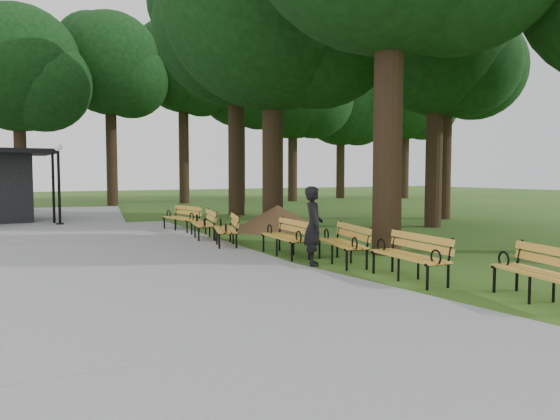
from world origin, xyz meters
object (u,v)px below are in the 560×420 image
bench_3 (285,237)px  lawn_tree_4 (236,24)px  bench_6 (181,218)px  bench_5 (202,224)px  bench_2 (342,244)px  bench_1 (409,257)px  lamp_post (58,166)px  bench_0 (542,275)px  bench_4 (225,230)px  lawn_tree_5 (447,49)px  dirt_mound (278,218)px  lawn_tree_1 (436,42)px  person (313,226)px

bench_3 → lawn_tree_4: size_ratio=0.15×
bench_6 → bench_5: bearing=-11.5°
bench_3 → bench_5: size_ratio=1.00×
bench_2 → bench_6: bearing=-159.4°
bench_1 → lamp_post: bearing=-157.2°
bench_0 → bench_4: 8.44m
lamp_post → bench_5: size_ratio=1.63×
lamp_post → lawn_tree_5: bearing=-17.1°
dirt_mound → lawn_tree_5: (8.40, 0.68, 6.70)m
bench_5 → lawn_tree_5: (11.52, 1.74, 6.69)m
bench_4 → lawn_tree_5: bearing=124.4°
bench_5 → lawn_tree_4: lawn_tree_4 is taller
bench_0 → bench_4: size_ratio=1.00×
dirt_mound → lawn_tree_1: (5.55, -1.64, 6.19)m
lamp_post → bench_1: (4.50, -14.02, -1.79)m
bench_6 → lawn_tree_1: size_ratio=0.20×
lawn_tree_5 → bench_4: bearing=-163.0°
lamp_post → bench_5: (3.31, -6.30, -1.79)m
person → bench_6: bearing=28.9°
person → bench_3: (0.09, 1.43, -0.41)m
lamp_post → lawn_tree_4: bearing=10.9°
bench_2 → lamp_post: bearing=-146.8°
bench_0 → lawn_tree_4: lawn_tree_4 is taller
lamp_post → lawn_tree_1: 14.49m
lawn_tree_1 → bench_3: bearing=-156.6°
bench_0 → lawn_tree_4: (2.74, 17.83, 8.26)m
bench_0 → bench_6: size_ratio=1.00×
bench_1 → bench_6: (-1.13, 9.96, 0.00)m
dirt_mound → bench_0: (-1.33, -11.08, 0.01)m
bench_6 → person: bearing=-6.6°
bench_2 → lawn_tree_5: size_ratio=0.19×
person → dirt_mound: size_ratio=0.62×
lamp_post → dirt_mound: lamp_post is taller
bench_1 → bench_3: (-0.59, 3.65, 0.00)m
bench_0 → lawn_tree_4: bearing=-176.0°
bench_3 → bench_5: 4.11m
bench_4 → person: bearing=25.2°
dirt_mound → bench_2: (-1.97, -6.69, 0.01)m
bench_5 → lawn_tree_5: size_ratio=0.19×
lawn_tree_5 → bench_3: bearing=-152.0°
bench_0 → bench_4: same height
bench_3 → bench_6: 6.33m
bench_0 → bench_3: size_ratio=1.00×
bench_3 → lawn_tree_4: (3.92, 11.87, 8.26)m
person → bench_1: person is taller
bench_4 → lawn_tree_1: size_ratio=0.20×
person → bench_4: (-0.51, 3.72, -0.41)m
lamp_post → bench_4: 8.91m
bench_5 → lawn_tree_1: bearing=98.2°
dirt_mound → lawn_tree_1: bearing=-16.5°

